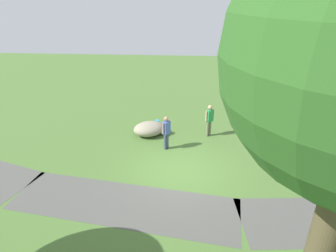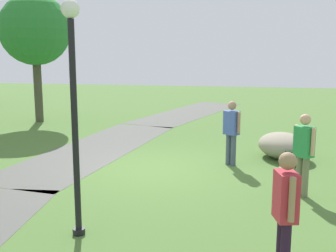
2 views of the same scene
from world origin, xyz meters
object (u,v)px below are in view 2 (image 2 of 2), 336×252
(lawn_boulder, at_px, (283,146))
(passerby_on_path, at_px, (304,149))
(young_tree_near_path, at_px, (35,30))
(backpack_by_boulder, at_px, (291,159))
(lamp_post, at_px, (74,95))
(woman_with_handbag, at_px, (285,208))
(man_near_boulder, at_px, (231,129))

(lawn_boulder, height_order, passerby_on_path, passerby_on_path)
(young_tree_near_path, height_order, backpack_by_boulder, young_tree_near_path)
(lamp_post, height_order, backpack_by_boulder, lamp_post)
(lawn_boulder, distance_m, woman_with_handbag, 6.53)
(young_tree_near_path, distance_m, passerby_on_path, 12.28)
(young_tree_near_path, height_order, man_near_boulder, young_tree_near_path)
(young_tree_near_path, bearing_deg, passerby_on_path, -127.76)
(young_tree_near_path, relative_size, lamp_post, 1.39)
(lawn_boulder, xyz_separation_m, passerby_on_path, (-3.06, -0.15, 0.62))
(backpack_by_boulder, bearing_deg, passerby_on_path, -179.98)
(lamp_post, xyz_separation_m, passerby_on_path, (2.58, -3.73, -1.28))
(young_tree_near_path, bearing_deg, lawn_boulder, -114.63)
(young_tree_near_path, distance_m, backpack_by_boulder, 11.29)
(lamp_post, bearing_deg, backpack_by_boulder, -37.62)
(lawn_boulder, height_order, backpack_by_boulder, lawn_boulder)
(lamp_post, relative_size, man_near_boulder, 2.22)
(young_tree_near_path, xyz_separation_m, lawn_boulder, (-4.27, -9.32, -3.31))
(lamp_post, bearing_deg, man_near_boulder, -25.53)
(woman_with_handbag, bearing_deg, lamp_post, 74.95)
(man_near_boulder, bearing_deg, woman_with_handbag, -170.78)
(backpack_by_boulder, bearing_deg, young_tree_near_path, 61.80)
(backpack_by_boulder, bearing_deg, woman_with_handbag, 173.75)
(young_tree_near_path, distance_m, lamp_post, 11.54)
(young_tree_near_path, relative_size, backpack_by_boulder, 12.72)
(lamp_post, height_order, passerby_on_path, lamp_post)
(lawn_boulder, height_order, man_near_boulder, man_near_boulder)
(young_tree_near_path, xyz_separation_m, passerby_on_path, (-7.33, -9.47, -2.69))
(passerby_on_path, xyz_separation_m, backpack_by_boulder, (2.26, 0.00, -0.78))
(lawn_boulder, bearing_deg, backpack_by_boulder, -169.63)
(woman_with_handbag, height_order, backpack_by_boulder, woman_with_handbag)
(passerby_on_path, bearing_deg, lawn_boulder, 2.77)
(woman_with_handbag, distance_m, passerby_on_path, 3.48)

